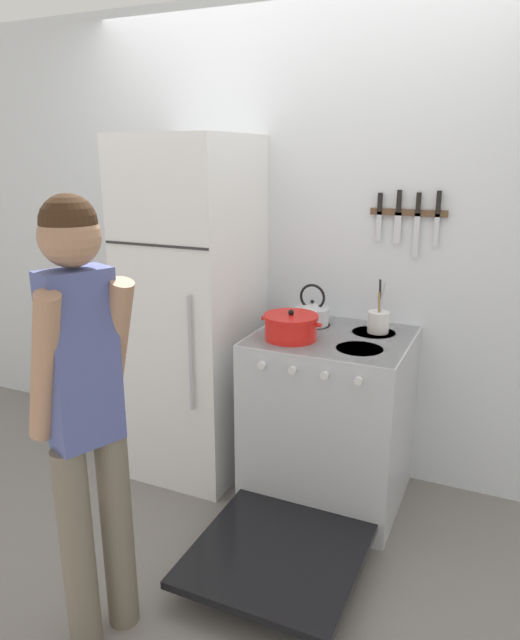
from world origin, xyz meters
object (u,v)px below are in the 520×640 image
object	(u,v)px
refrigerator	(194,311)
dutch_oven_pot	(291,327)
tea_kettle	(312,313)
person	(86,406)
utensil_jar	(378,321)
stove_range	(328,421)

from	to	relation	value
refrigerator	dutch_oven_pot	bearing A→B (deg)	-13.09
tea_kettle	person	size ratio (longest dim) A/B	0.14
dutch_oven_pot	person	bearing A→B (deg)	-106.09
tea_kettle	utensil_jar	distance (m)	0.35
stove_range	utensil_jar	xyz separation A→B (m)	(0.19, 0.18, 0.51)
refrigerator	person	distance (m)	1.28
refrigerator	utensil_jar	xyz separation A→B (m)	(0.99, 0.13, 0.03)
dutch_oven_pot	stove_range	bearing A→B (deg)	30.18
stove_range	tea_kettle	world-z (taller)	tea_kettle
stove_range	utensil_jar	bearing A→B (deg)	43.61
tea_kettle	refrigerator	bearing A→B (deg)	-168.82
stove_range	tea_kettle	bearing A→B (deg)	132.05
tea_kettle	person	world-z (taller)	person
person	utensil_jar	bearing A→B (deg)	-4.65
refrigerator	stove_range	bearing A→B (deg)	-3.37
dutch_oven_pot	utensil_jar	size ratio (longest dim) A/B	1.14
refrigerator	tea_kettle	distance (m)	0.66
stove_range	person	distance (m)	1.38
tea_kettle	person	bearing A→B (deg)	-103.53
utensil_jar	person	world-z (taller)	person
refrigerator	stove_range	world-z (taller)	refrigerator
refrigerator	dutch_oven_pot	world-z (taller)	refrigerator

